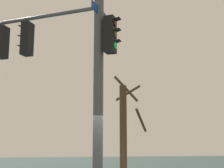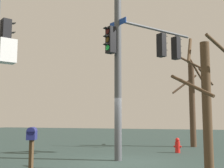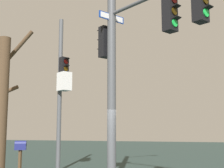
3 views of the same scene
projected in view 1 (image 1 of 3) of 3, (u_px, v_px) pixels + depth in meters
The scene contains 2 objects.
main_signal_pole_assembly at pixel (77, 37), 9.85m from camera, with size 5.10×4.37×8.84m.
bare_tree_behind_pole at pixel (124, 132), 12.98m from camera, with size 1.88×1.57×4.38m.
Camera 1 is at (9.39, -1.97, 1.66)m, focal length 52.20 mm.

